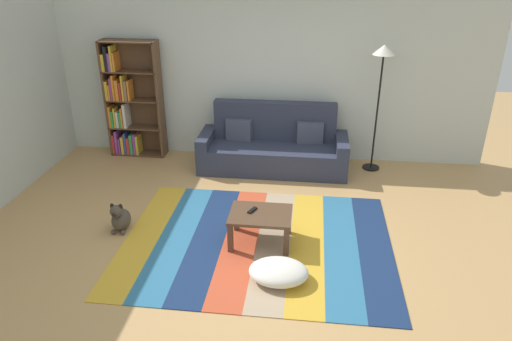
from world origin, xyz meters
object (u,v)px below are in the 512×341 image
object	(u,v)px
standing_lamp	(382,67)
couch	(273,148)
pouf	(279,272)
dog	(120,218)
coffee_table	(260,218)
tv_remote	(252,210)
bookshelf	(128,104)

from	to	relation	value
standing_lamp	couch	bearing A→B (deg)	-174.40
pouf	dog	distance (m)	2.13
coffee_table	pouf	size ratio (longest dim) A/B	1.15
couch	standing_lamp	distance (m)	1.99
tv_remote	pouf	bearing A→B (deg)	-37.70
standing_lamp	tv_remote	size ratio (longest dim) A/B	12.74
bookshelf	standing_lamp	size ratio (longest dim) A/B	0.98
coffee_table	dog	size ratio (longest dim) A/B	1.79
couch	coffee_table	bearing A→B (deg)	-89.12
tv_remote	standing_lamp	bearing A→B (deg)	79.92
couch	standing_lamp	size ratio (longest dim) A/B	1.18
pouf	standing_lamp	bearing A→B (deg)	67.29
bookshelf	coffee_table	size ratio (longest dim) A/B	2.64
standing_lamp	pouf	bearing A→B (deg)	-112.71
couch	pouf	world-z (taller)	couch
couch	tv_remote	bearing A→B (deg)	-91.87
coffee_table	tv_remote	size ratio (longest dim) A/B	4.74
couch	coffee_table	distance (m)	2.12
coffee_table	standing_lamp	distance (m)	3.00
dog	tv_remote	bearing A→B (deg)	-1.18
standing_lamp	tv_remote	bearing A→B (deg)	-125.72
pouf	tv_remote	bearing A→B (deg)	116.66
coffee_table	dog	xyz separation A→B (m)	(-1.72, 0.07, -0.16)
bookshelf	pouf	distance (m)	4.16
pouf	standing_lamp	size ratio (longest dim) A/B	0.32
pouf	standing_lamp	xyz separation A→B (m)	(1.23, 2.95, 1.48)
couch	dog	bearing A→B (deg)	-129.63
couch	bookshelf	xyz separation A→B (m)	(-2.39, 0.28, 0.53)
bookshelf	standing_lamp	xyz separation A→B (m)	(3.92, -0.13, 0.73)
pouf	dog	size ratio (longest dim) A/B	1.56
dog	tv_remote	distance (m)	1.64
tv_remote	dog	bearing A→B (deg)	-155.54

